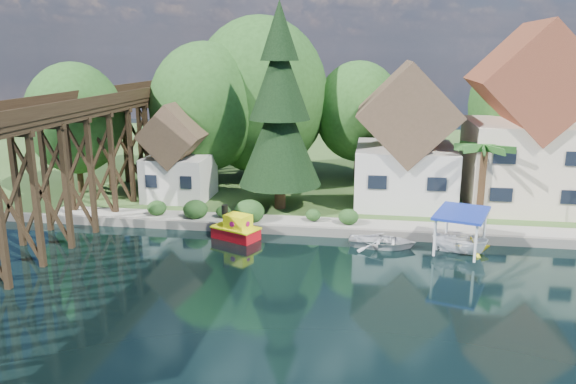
% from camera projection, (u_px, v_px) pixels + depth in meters
% --- Properties ---
extents(ground, '(140.00, 140.00, 0.00)m').
position_uv_depth(ground, '(284.00, 281.00, 30.68)').
color(ground, black).
rests_on(ground, ground).
extents(bank, '(140.00, 52.00, 0.50)m').
position_uv_depth(bank, '(333.00, 160.00, 63.19)').
color(bank, '#304B1E').
rests_on(bank, ground).
extents(seawall, '(60.00, 0.40, 0.62)m').
position_uv_depth(seawall, '(362.00, 234.00, 37.67)').
color(seawall, slate).
rests_on(seawall, ground).
extents(promenade, '(50.00, 2.60, 0.06)m').
position_uv_depth(promenade, '(392.00, 226.00, 38.56)').
color(promenade, gray).
rests_on(promenade, bank).
extents(trestle_bridge, '(4.12, 44.18, 9.30)m').
position_uv_depth(trestle_bridge, '(56.00, 159.00, 36.71)').
color(trestle_bridge, black).
rests_on(trestle_bridge, ground).
extents(house_left, '(7.64, 8.64, 11.02)m').
position_uv_depth(house_left, '(406.00, 144.00, 43.70)').
color(house_left, silver).
rests_on(house_left, bank).
extents(house_center, '(8.65, 9.18, 13.89)m').
position_uv_depth(house_center, '(527.00, 130.00, 42.52)').
color(house_center, beige).
rests_on(house_center, bank).
extents(shed, '(5.09, 5.40, 7.85)m').
position_uv_depth(shed, '(179.00, 158.00, 45.27)').
color(shed, silver).
rests_on(shed, bank).
extents(bg_trees, '(49.90, 13.30, 10.57)m').
position_uv_depth(bg_trees, '(334.00, 109.00, 49.10)').
color(bg_trees, '#382314').
rests_on(bg_trees, bank).
extents(shrubs, '(15.76, 2.47, 1.70)m').
position_uv_depth(shrubs, '(242.00, 210.00, 39.93)').
color(shrubs, '#183B15').
rests_on(shrubs, bank).
extents(conifer, '(6.20, 6.20, 15.27)m').
position_uv_depth(conifer, '(280.00, 112.00, 41.32)').
color(conifer, '#382314').
rests_on(conifer, bank).
extents(palm_tree, '(5.08, 5.08, 5.74)m').
position_uv_depth(palm_tree, '(485.00, 150.00, 39.13)').
color(palm_tree, '#382314').
rests_on(palm_tree, bank).
extents(tugboat, '(3.55, 2.86, 2.26)m').
position_uv_depth(tugboat, '(236.00, 229.00, 37.42)').
color(tugboat, red).
rests_on(tugboat, ground).
extents(boat_white_a, '(4.43, 3.27, 0.89)m').
position_uv_depth(boat_white_a, '(382.00, 240.00, 35.98)').
color(boat_white_a, silver).
rests_on(boat_white_a, ground).
extents(boat_canopy, '(4.02, 4.86, 2.70)m').
position_uv_depth(boat_canopy, '(460.00, 236.00, 34.60)').
color(boat_canopy, white).
rests_on(boat_canopy, ground).
extents(boat_yellow, '(2.48, 2.23, 1.15)m').
position_uv_depth(boat_yellow, '(473.00, 244.00, 34.86)').
color(boat_yellow, yellow).
rests_on(boat_yellow, ground).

